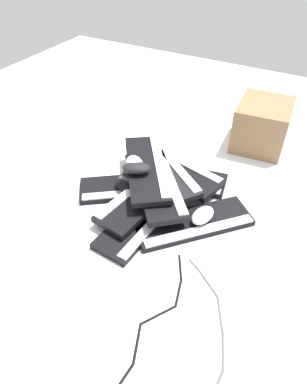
{
  "coord_description": "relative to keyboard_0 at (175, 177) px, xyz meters",
  "views": [
    {
      "loc": [
        -0.9,
        -0.52,
        0.94
      ],
      "look_at": [
        -0.01,
        -0.03,
        0.06
      ],
      "focal_mm": 32.0,
      "sensor_mm": 36.0,
      "label": 1
    }
  ],
  "objects": [
    {
      "name": "mouse_0",
      "position": [
        -0.18,
        0.14,
        0.04
      ],
      "size": [
        0.11,
        0.13,
        0.04
      ],
      "primitive_type": "ellipsoid",
      "rotation": [
        0.0,
        0.0,
        1.08
      ],
      "color": "#4C4C51",
      "rests_on": "keyboard_1"
    },
    {
      "name": "keyboard_8",
      "position": [
        -0.11,
        0.08,
        0.09
      ],
      "size": [
        0.45,
        0.38,
        0.03
      ],
      "color": "black",
      "rests_on": "keyboard_7"
    },
    {
      "name": "keyboard_7",
      "position": [
        -0.05,
        0.04,
        0.06
      ],
      "size": [
        0.38,
        0.44,
        0.03
      ],
      "color": "black",
      "rests_on": "keyboard_6"
    },
    {
      "name": "mouse_3",
      "position": [
        -0.2,
        -0.21,
        0.04
      ],
      "size": [
        0.12,
        0.09,
        0.04
      ],
      "primitive_type": "ellipsoid",
      "rotation": [
        0.0,
        0.0,
        2.94
      ],
      "color": "silver",
      "rests_on": "keyboard_3"
    },
    {
      "name": "mouse_1",
      "position": [
        -0.17,
        0.09,
        0.13
      ],
      "size": [
        0.11,
        0.13,
        0.04
      ],
      "primitive_type": "ellipsoid",
      "rotation": [
        0.0,
        0.0,
        2.0
      ],
      "color": "black",
      "rests_on": "keyboard_8"
    },
    {
      "name": "ground_plane",
      "position": [
        -0.17,
        0.04,
        -0.01
      ],
      "size": [
        3.2,
        3.2,
        0.0
      ],
      "primitive_type": "plane",
      "color": "white"
    },
    {
      "name": "keyboard_4",
      "position": [
        -0.2,
        0.04,
        0.03
      ],
      "size": [
        0.46,
        0.21,
        0.03
      ],
      "color": "black",
      "rests_on": "keyboard_2"
    },
    {
      "name": "keyboard_2",
      "position": [
        -0.28,
        -0.01,
        0.0
      ],
      "size": [
        0.45,
        0.18,
        0.03
      ],
      "color": "black",
      "rests_on": "ground"
    },
    {
      "name": "keyboard_6",
      "position": [
        0.01,
        0.01,
        0.03
      ],
      "size": [
        0.25,
        0.46,
        0.03
      ],
      "color": "black",
      "rests_on": "keyboard_0"
    },
    {
      "name": "keyboard_0",
      "position": [
        0.0,
        0.0,
        0.0
      ],
      "size": [
        0.22,
        0.46,
        0.03
      ],
      "color": "black",
      "rests_on": "ground"
    },
    {
      "name": "keyboard_5",
      "position": [
        -0.14,
        0.01,
        0.06
      ],
      "size": [
        0.43,
        0.4,
        0.03
      ],
      "color": "black",
      "rests_on": "keyboard_4"
    },
    {
      "name": "mouse_2",
      "position": [
        -0.19,
        0.13,
        0.04
      ],
      "size": [
        0.11,
        0.13,
        0.04
      ],
      "primitive_type": "ellipsoid",
      "rotation": [
        0.0,
        0.0,
        4.26
      ],
      "color": "black",
      "rests_on": "keyboard_1"
    },
    {
      "name": "keyboard_1",
      "position": [
        -0.15,
        0.12,
        0.0
      ],
      "size": [
        0.38,
        0.44,
        0.03
      ],
      "color": "black",
      "rests_on": "ground"
    },
    {
      "name": "cardboard_box",
      "position": [
        0.45,
        -0.24,
        0.1
      ],
      "size": [
        0.3,
        0.26,
        0.22
      ],
      "primitive_type": "cube",
      "rotation": [
        0.0,
        0.0,
        0.09
      ],
      "color": "olive",
      "rests_on": "ground"
    },
    {
      "name": "mouse_5",
      "position": [
        -0.15,
        0.13,
        0.04
      ],
      "size": [
        0.1,
        0.13,
        0.04
      ],
      "primitive_type": "ellipsoid",
      "rotation": [
        0.0,
        0.0,
        1.23
      ],
      "color": "black",
      "rests_on": "keyboard_1"
    },
    {
      "name": "mouse_4",
      "position": [
        -0.15,
        0.11,
        0.13
      ],
      "size": [
        0.13,
        0.12,
        0.04
      ],
      "primitive_type": "ellipsoid",
      "rotation": [
        0.0,
        0.0,
        3.9
      ],
      "color": "silver",
      "rests_on": "keyboard_8"
    },
    {
      "name": "keyboard_3",
      "position": [
        -0.22,
        -0.19,
        0.0
      ],
      "size": [
        0.42,
        0.41,
        0.03
      ],
      "color": "black",
      "rests_on": "ground"
    },
    {
      "name": "cable_1",
      "position": [
        -0.67,
        -0.44,
        -0.01
      ],
      "size": [
        0.65,
        0.33,
        0.01
      ],
      "color": "#59595B",
      "rests_on": "ground"
    },
    {
      "name": "cable_0",
      "position": [
        -0.69,
        -0.22,
        -0.01
      ],
      "size": [
        0.64,
        0.13,
        0.01
      ],
      "color": "black",
      "rests_on": "ground"
    }
  ]
}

